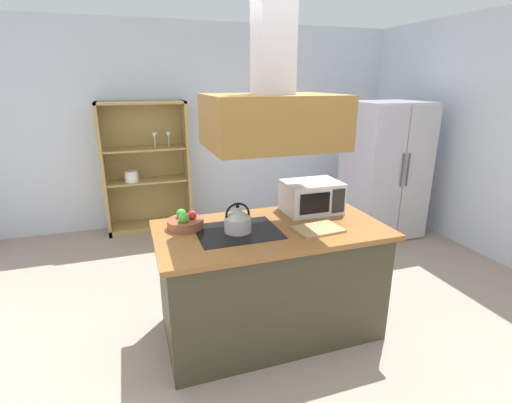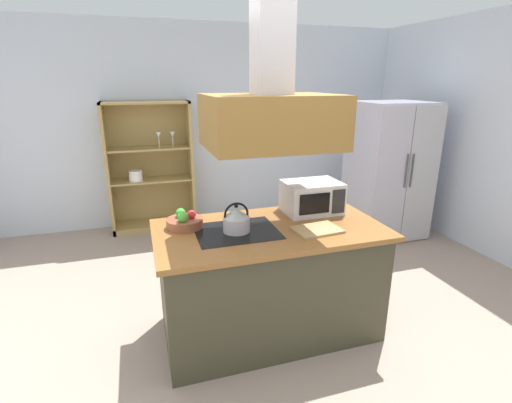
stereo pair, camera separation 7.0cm
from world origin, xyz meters
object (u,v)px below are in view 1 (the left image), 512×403
object	(u,v)px
kettle	(238,220)
microwave	(312,197)
dish_cabinet	(147,175)
cutting_board	(318,229)
fruit_bowl	(185,222)
refrigerator	(384,170)

from	to	relation	value
kettle	microwave	bearing A→B (deg)	18.37
kettle	microwave	size ratio (longest dim) A/B	0.48
dish_cabinet	cutting_board	bearing A→B (deg)	-69.18
dish_cabinet	kettle	xyz separation A→B (m)	(0.51, -2.66, 0.24)
dish_cabinet	fruit_bowl	bearing A→B (deg)	-86.45
dish_cabinet	kettle	distance (m)	2.72
cutting_board	kettle	bearing A→B (deg)	163.84
refrigerator	dish_cabinet	world-z (taller)	refrigerator
refrigerator	fruit_bowl	size ratio (longest dim) A/B	6.29
dish_cabinet	cutting_board	xyz separation A→B (m)	(1.08, -2.83, 0.16)
cutting_board	microwave	xyz separation A→B (m)	(0.14, 0.40, 0.12)
dish_cabinet	fruit_bowl	size ratio (longest dim) A/B	6.26
dish_cabinet	cutting_board	distance (m)	3.03
kettle	fruit_bowl	bearing A→B (deg)	151.02
dish_cabinet	microwave	world-z (taller)	dish_cabinet
dish_cabinet	fruit_bowl	xyz separation A→B (m)	(0.15, -2.47, 0.20)
kettle	microwave	distance (m)	0.75
refrigerator	fruit_bowl	world-z (taller)	refrigerator
dish_cabinet	kettle	bearing A→B (deg)	-79.25
refrigerator	cutting_board	world-z (taller)	refrigerator
refrigerator	dish_cabinet	distance (m)	3.12
dish_cabinet	kettle	size ratio (longest dim) A/B	7.71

